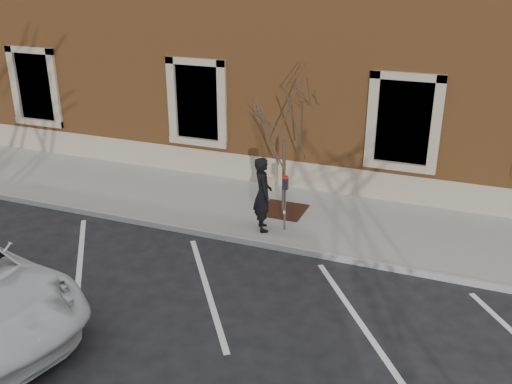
% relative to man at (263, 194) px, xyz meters
% --- Properties ---
extents(ground, '(120.00, 120.00, 0.00)m').
position_rel_man_xyz_m(ground, '(-0.19, -0.57, -1.09)').
color(ground, '#28282B').
rests_on(ground, ground).
extents(sidewalk_near, '(40.00, 3.50, 0.15)m').
position_rel_man_xyz_m(sidewalk_near, '(-0.19, 1.18, -1.01)').
color(sidewalk_near, '#9C9892').
rests_on(sidewalk_near, ground).
extents(curb_near, '(40.00, 0.12, 0.15)m').
position_rel_man_xyz_m(curb_near, '(-0.19, -0.62, -1.01)').
color(curb_near, '#9E9E99').
rests_on(curb_near, ground).
extents(parking_stripes, '(28.00, 4.40, 0.01)m').
position_rel_man_xyz_m(parking_stripes, '(-0.19, -2.77, -1.08)').
color(parking_stripes, silver).
rests_on(parking_stripes, ground).
extents(building_civic, '(40.00, 8.62, 8.00)m').
position_rel_man_xyz_m(building_civic, '(-0.19, 7.17, 2.91)').
color(building_civic, brown).
rests_on(building_civic, ground).
extents(man, '(0.74, 0.82, 1.87)m').
position_rel_man_xyz_m(man, '(0.00, 0.00, 0.00)').
color(man, black).
rests_on(man, sidewalk_near).
extents(parking_meter, '(0.13, 0.10, 1.41)m').
position_rel_man_xyz_m(parking_meter, '(0.51, 0.18, 0.05)').
color(parking_meter, '#595B60').
rests_on(parking_meter, sidewalk_near).
extents(tree_grate, '(1.13, 1.13, 0.03)m').
position_rel_man_xyz_m(tree_grate, '(0.12, 1.22, -0.92)').
color(tree_grate, '#371811').
rests_on(tree_grate, sidewalk_near).
extents(sapling, '(2.12, 2.12, 3.54)m').
position_rel_man_xyz_m(sapling, '(0.12, 1.22, 1.54)').
color(sapling, '#423328').
rests_on(sapling, sidewalk_near).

